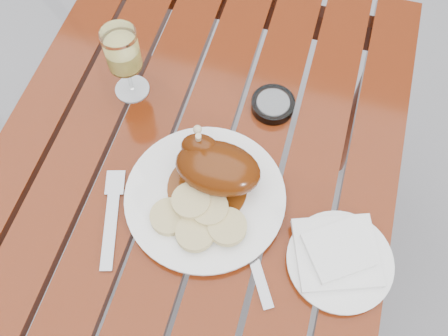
# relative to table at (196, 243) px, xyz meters

# --- Properties ---
(ground) EXTENTS (60.00, 60.00, 0.00)m
(ground) POSITION_rel_table_xyz_m (0.00, 0.00, -0.38)
(ground) COLOR slate
(ground) RESTS_ON ground
(table) EXTENTS (0.80, 1.20, 0.75)m
(table) POSITION_rel_table_xyz_m (0.00, 0.00, 0.00)
(table) COLOR maroon
(table) RESTS_ON ground
(dinner_plate) EXTENTS (0.39, 0.39, 0.02)m
(dinner_plate) POSITION_rel_table_xyz_m (0.05, -0.03, 0.38)
(dinner_plate) COLOR white
(dinner_plate) RESTS_ON table
(roast_duck) EXTENTS (0.17, 0.15, 0.12)m
(roast_duck) POSITION_rel_table_xyz_m (0.06, 0.01, 0.44)
(roast_duck) COLOR #612A0B
(roast_duck) RESTS_ON dinner_plate
(bread_dumplings) EXTENTS (0.18, 0.12, 0.03)m
(bread_dumplings) POSITION_rel_table_xyz_m (0.05, -0.08, 0.41)
(bread_dumplings) COLOR #D4BF81
(bread_dumplings) RESTS_ON dinner_plate
(wine_glass) EXTENTS (0.09, 0.09, 0.17)m
(wine_glass) POSITION_rel_table_xyz_m (-0.18, 0.17, 0.46)
(wine_glass) COLOR #F7EB70
(wine_glass) RESTS_ON table
(side_plate) EXTENTS (0.22, 0.22, 0.02)m
(side_plate) POSITION_rel_table_xyz_m (0.31, -0.09, 0.38)
(side_plate) COLOR white
(side_plate) RESTS_ON table
(napkin) EXTENTS (0.18, 0.17, 0.01)m
(napkin) POSITION_rel_table_xyz_m (0.30, -0.08, 0.40)
(napkin) COLOR white
(napkin) RESTS_ON side_plate
(ashtray) EXTENTS (0.11, 0.11, 0.02)m
(ashtray) POSITION_rel_table_xyz_m (0.12, 0.21, 0.39)
(ashtray) COLOR #B2B7BC
(ashtray) RESTS_ON table
(fork) EXTENTS (0.07, 0.18, 0.01)m
(fork) POSITION_rel_table_xyz_m (-0.11, -0.13, 0.38)
(fork) COLOR gray
(fork) RESTS_ON table
(knife) EXTENTS (0.12, 0.18, 0.01)m
(knife) POSITION_rel_table_xyz_m (0.16, -0.11, 0.38)
(knife) COLOR gray
(knife) RESTS_ON table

